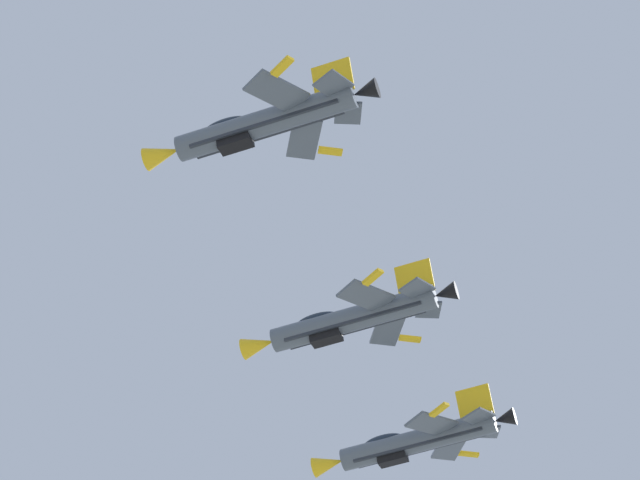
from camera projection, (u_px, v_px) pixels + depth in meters
The scene contains 3 objects.
fighter_jet_left_wing at pixel (261, 124), 91.25m from camera, with size 11.33×14.10×4.93m.
fighter_jet_right_wing at pixel (350, 320), 100.31m from camera, with size 11.33×14.10×4.93m.
fighter_jet_left_outer at pixel (415, 442), 107.57m from camera, with size 11.28×14.10×5.06m.
Camera 1 is at (3.13, -4.13, 1.82)m, focal length 80.20 mm.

